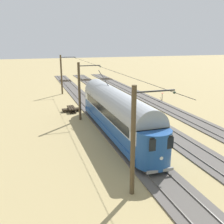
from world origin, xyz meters
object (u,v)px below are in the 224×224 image
catenary_pole_mid_far (134,140)px  spare_tie_stack (72,109)px  switch_stand (162,97)px  catenary_pole_mid_near (80,90)px  vintage_streetcar (116,111)px  catenary_pole_foreground (62,74)px

catenary_pole_mid_far → spare_tie_stack: bearing=-88.7°
switch_stand → spare_tie_stack: bearing=6.6°
catenary_pole_mid_near → spare_tie_stack: 5.03m
vintage_streetcar → spare_tie_stack: bearing=-73.2°
vintage_streetcar → catenary_pole_foreground: 21.29m
catenary_pole_foreground → catenary_pole_mid_near: same height
catenary_pole_mid_far → switch_stand: (-13.46, -21.15, -2.72)m
vintage_streetcar → switch_stand: 15.69m
catenary_pole_foreground → switch_stand: (-13.46, 10.13, -2.72)m
catenary_pole_mid_near → spare_tie_stack: size_ratio=2.72×
switch_stand → vintage_streetcar: bearing=44.8°
vintage_streetcar → switch_stand: size_ratio=14.82×
catenary_pole_foreground → catenary_pole_mid_near: (0.00, 15.64, 0.00)m
vintage_streetcar → spare_tie_stack: vintage_streetcar is taller
catenary_pole_foreground → spare_tie_stack: 12.16m
vintage_streetcar → catenary_pole_mid_near: 6.09m
catenary_pole_foreground → catenary_pole_mid_far: (0.00, 31.28, 0.00)m
catenary_pole_mid_far → catenary_pole_foreground: bearing=-90.0°
spare_tie_stack → switch_stand: bearing=-173.4°
switch_stand → catenary_pole_mid_near: bearing=22.3°
catenary_pole_mid_near → catenary_pole_mid_far: size_ratio=1.00×
catenary_pole_foreground → catenary_pole_mid_near: bearing=90.0°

